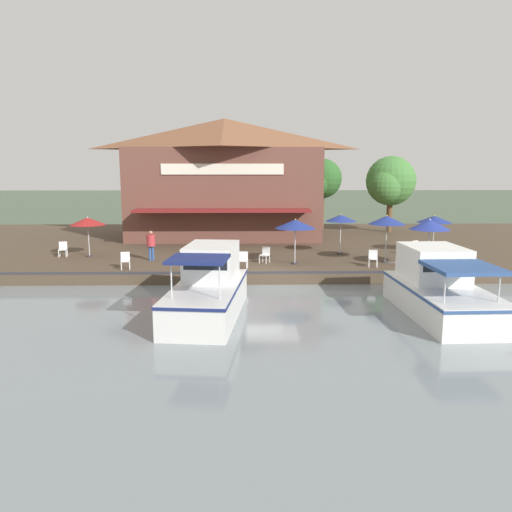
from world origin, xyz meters
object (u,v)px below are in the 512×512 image
patio_umbrella_far_corner (387,220)px  cafe_chair_facing_river (243,259)px  tree_behind_restaurant (321,180)px  motorboat_mid_row (435,288)px  person_mid_patio (151,242)px  cafe_chair_back_row_seat (63,248)px  patio_umbrella_mid_patio_right (430,225)px  cafe_chair_under_first_umbrella (416,247)px  patio_umbrella_by_entrance (341,218)px  motorboat_nearest_quay (211,287)px  patio_umbrella_mid_patio_left (434,219)px  patio_umbrella_near_quay_edge (88,221)px  cafe_chair_far_corner_seat (125,260)px  waterfront_restaurant (225,177)px  tree_downstream_bank (390,182)px  cafe_chair_mid_patio (373,258)px  patio_umbrella_back_row (295,224)px  cafe_chair_beside_entrance (265,254)px

patio_umbrella_far_corner → cafe_chair_facing_river: size_ratio=2.99×
cafe_chair_facing_river → tree_behind_restaurant: bearing=159.2°
motorboat_mid_row → person_mid_patio: bearing=-123.1°
person_mid_patio → cafe_chair_back_row_seat: bearing=-103.6°
patio_umbrella_mid_patio_right → cafe_chair_under_first_umbrella: bearing=169.7°
patio_umbrella_far_corner → cafe_chair_under_first_umbrella: patio_umbrella_far_corner is taller
patio_umbrella_by_entrance → motorboat_nearest_quay: size_ratio=0.32×
patio_umbrella_mid_patio_left → patio_umbrella_near_quay_edge: size_ratio=0.99×
cafe_chair_under_first_umbrella → cafe_chair_far_corner_seat: 16.32m
waterfront_restaurant → cafe_chair_under_first_umbrella: waterfront_restaurant is taller
cafe_chair_far_corner_seat → patio_umbrella_far_corner: bearing=96.8°
waterfront_restaurant → tree_downstream_bank: bearing=99.0°
patio_umbrella_mid_patio_left → cafe_chair_facing_river: 12.31m
person_mid_patio → patio_umbrella_by_entrance: bearing=100.0°
tree_behind_restaurant → cafe_chair_mid_patio: bearing=1.4°
cafe_chair_far_corner_seat → motorboat_nearest_quay: (5.73, 4.65, -0.07)m
cafe_chair_under_first_umbrella → tree_behind_restaurant: (-12.69, -3.76, 3.58)m
cafe_chair_far_corner_seat → patio_umbrella_mid_patio_right: bearing=90.3°
patio_umbrella_back_row → cafe_chair_facing_river: size_ratio=2.81×
patio_umbrella_mid_patio_left → motorboat_nearest_quay: bearing=-50.4°
cafe_chair_under_first_umbrella → cafe_chair_back_row_seat: bearing=-89.9°
patio_umbrella_back_row → patio_umbrella_by_entrance: size_ratio=1.01×
patio_umbrella_near_quay_edge → cafe_chair_back_row_seat: 2.14m
person_mid_patio → patio_umbrella_back_row: bearing=81.3°
cafe_chair_back_row_seat → motorboat_mid_row: bearing=62.0°
patio_umbrella_by_entrance → motorboat_nearest_quay: patio_umbrella_by_entrance is taller
patio_umbrella_near_quay_edge → tree_downstream_bank: bearing=118.0°
cafe_chair_facing_river → tree_downstream_bank: 18.69m
patio_umbrella_near_quay_edge → cafe_chair_beside_entrance: patio_umbrella_near_quay_edge is taller
patio_umbrella_mid_patio_left → cafe_chair_back_row_seat: bearing=-87.5°
cafe_chair_back_row_seat → tree_downstream_bank: 24.41m
person_mid_patio → motorboat_nearest_quay: 9.01m
cafe_chair_mid_patio → cafe_chair_facing_river: 6.64m
waterfront_restaurant → patio_umbrella_near_quay_edge: (8.71, -7.43, -2.32)m
person_mid_patio → motorboat_mid_row: 15.00m
cafe_chair_beside_entrance → tree_downstream_bank: (-12.88, 10.19, 3.43)m
motorboat_nearest_quay → patio_umbrella_by_entrance: bearing=145.5°
patio_umbrella_near_quay_edge → cafe_chair_back_row_seat: (0.02, -1.48, -1.54)m
patio_umbrella_back_row → patio_umbrella_near_quay_edge: 11.80m
patio_umbrella_near_quay_edge → cafe_chair_under_first_umbrella: size_ratio=2.68×
person_mid_patio → cafe_chair_facing_river: bearing=64.3°
patio_umbrella_far_corner → cafe_chair_under_first_umbrella: 3.67m
patio_umbrella_mid_patio_right → cafe_chair_facing_river: (0.08, -9.34, -1.71)m
cafe_chair_beside_entrance → tree_downstream_bank: bearing=141.7°
tree_behind_restaurant → waterfront_restaurant: bearing=-62.4°
patio_umbrella_mid_patio_left → tree_downstream_bank: (-9.80, 0.05, 1.90)m
patio_umbrella_back_row → motorboat_nearest_quay: bearing=-29.5°
patio_umbrella_mid_patio_left → cafe_chair_facing_river: bearing=-67.6°
patio_umbrella_mid_patio_left → patio_umbrella_back_row: 9.24m
cafe_chair_far_corner_seat → tree_behind_restaurant: 20.72m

